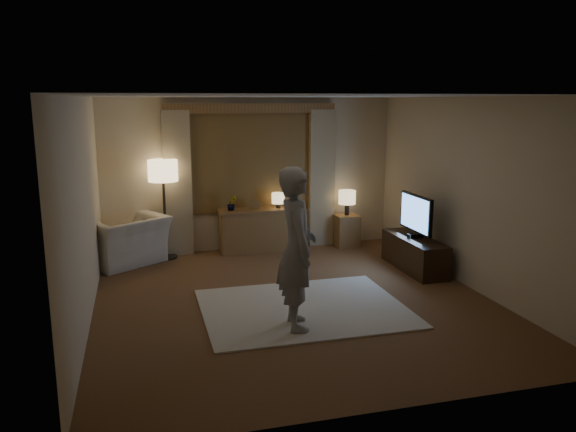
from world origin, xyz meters
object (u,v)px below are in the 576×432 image
object	(u,v)px
side_table	(346,230)
tv_stand	(414,254)
sideboard	(256,231)
person	(297,248)
armchair	(124,241)

from	to	relation	value
side_table	tv_stand	size ratio (longest dim) A/B	0.40
sideboard	person	distance (m)	3.42
side_table	person	world-z (taller)	person
sideboard	tv_stand	distance (m)	2.70
sideboard	side_table	bearing A→B (deg)	-1.75
sideboard	side_table	size ratio (longest dim) A/B	2.14
tv_stand	person	xyz separation A→B (m)	(-2.36, -1.70, 0.69)
armchair	side_table	world-z (taller)	armchair
sideboard	tv_stand	xyz separation A→B (m)	(2.13, -1.66, -0.10)
tv_stand	person	world-z (taller)	person
sideboard	person	size ratio (longest dim) A/B	0.65
sideboard	armchair	distance (m)	2.17
armchair	person	bearing A→B (deg)	86.40
armchair	tv_stand	world-z (taller)	armchair
armchair	tv_stand	distance (m)	4.54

